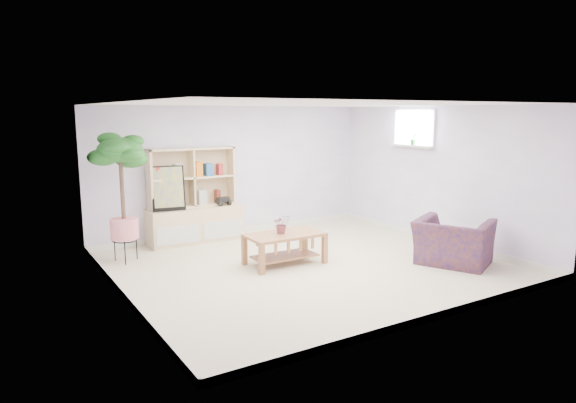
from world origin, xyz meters
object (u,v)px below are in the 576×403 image
storage_unit (194,196)px  floor_tree (123,198)px  armchair (453,239)px  coffee_table (285,249)px

storage_unit → floor_tree: size_ratio=0.84×
floor_tree → armchair: floor_tree is taller
storage_unit → floor_tree: bearing=-156.1°
coffee_table → floor_tree: 2.58m
storage_unit → armchair: (2.82, -3.35, -0.44)m
storage_unit → floor_tree: (-1.39, -0.62, 0.16)m
floor_tree → armchair: bearing=-33.0°
storage_unit → coffee_table: size_ratio=1.43×
storage_unit → armchair: 4.41m
coffee_table → armchair: 2.56m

